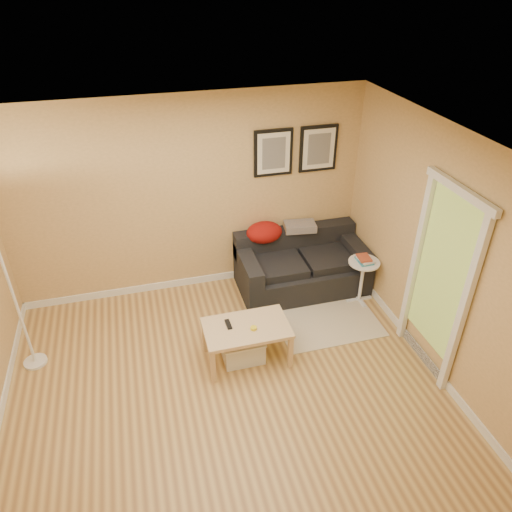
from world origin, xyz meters
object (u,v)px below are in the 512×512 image
(sofa, at_px, (302,264))
(floor_lamp, at_px, (14,298))
(coffee_table, at_px, (247,343))
(storage_bin, at_px, (243,349))
(side_table, at_px, (361,281))
(book_stack, at_px, (365,259))

(sofa, bearing_deg, floor_lamp, -169.98)
(coffee_table, height_order, storage_bin, coffee_table)
(side_table, relative_size, floor_lamp, 0.31)
(side_table, bearing_deg, floor_lamp, -178.51)
(floor_lamp, bearing_deg, storage_bin, -13.52)
(coffee_table, distance_m, floor_lamp, 2.48)
(coffee_table, distance_m, side_table, 1.83)
(storage_bin, height_order, side_table, side_table)
(storage_bin, relative_size, side_table, 0.76)
(storage_bin, xyz_separation_m, side_table, (1.75, 0.65, 0.16))
(book_stack, bearing_deg, coffee_table, -155.17)
(book_stack, xyz_separation_m, floor_lamp, (-4.02, -0.11, 0.27))
(coffee_table, distance_m, book_stack, 1.87)
(floor_lamp, bearing_deg, book_stack, 1.51)
(coffee_table, relative_size, floor_lamp, 0.48)
(coffee_table, bearing_deg, side_table, 5.97)
(storage_bin, relative_size, book_stack, 2.08)
(book_stack, bearing_deg, floor_lamp, -174.75)
(storage_bin, xyz_separation_m, book_stack, (1.75, 0.65, 0.50))
(storage_bin, bearing_deg, floor_lamp, 166.48)
(sofa, height_order, coffee_table, sofa)
(sofa, relative_size, storage_bin, 3.66)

